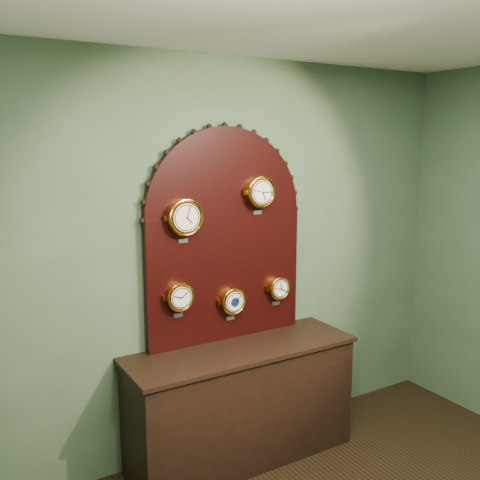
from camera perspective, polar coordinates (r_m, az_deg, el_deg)
wall_back at (r=3.85m, az=-1.91°, el=-2.05°), size 4.00×0.00×4.00m
shop_counter at (r=3.98m, az=0.15°, el=-17.01°), size 1.60×0.50×0.80m
display_board at (r=3.77m, az=-1.56°, el=1.17°), size 1.26×0.06×1.53m
roman_clock at (r=3.54m, az=-5.83°, el=2.41°), size 0.25×0.08×0.30m
arabic_clock at (r=3.80m, az=2.14°, el=5.10°), size 0.23×0.08×0.28m
hygrometer at (r=3.63m, az=-6.38°, el=-5.96°), size 0.20×0.08×0.25m
barometer at (r=3.84m, az=-0.77°, el=-6.45°), size 0.19×0.08×0.25m
tide_clock at (r=4.03m, az=4.09°, el=-5.07°), size 0.18×0.08×0.23m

